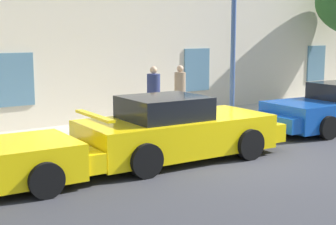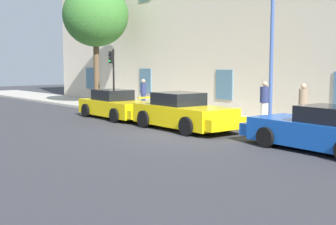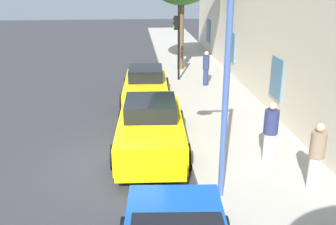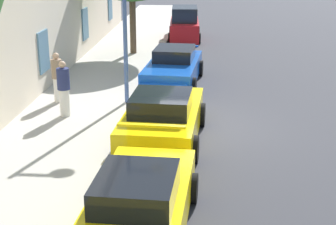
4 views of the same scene
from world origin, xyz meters
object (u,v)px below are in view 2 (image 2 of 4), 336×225
sportscar_white_middle (318,131)px  traffic_light (112,68)px  pedestrian_admiring (303,104)px  tree_midblock (96,16)px  street_lamp (264,32)px  pedestrian_bystander (265,102)px  sportscar_red_lead (118,106)px  sportscar_yellow_flank (186,114)px  pedestrian_strolling (143,93)px

sportscar_white_middle → traffic_light: size_ratio=1.54×
pedestrian_admiring → tree_midblock: bearing=-172.6°
pedestrian_admiring → street_lamp: bearing=-87.3°
pedestrian_admiring → pedestrian_bystander: bearing=-156.5°
sportscar_white_middle → sportscar_red_lead: bearing=-179.3°
traffic_light → pedestrian_admiring: traffic_light is taller
sportscar_white_middle → tree_midblock: tree_midblock is taller
sportscar_red_lead → pedestrian_admiring: pedestrian_admiring is taller
sportscar_yellow_flank → traffic_light: 8.28m
sportscar_white_middle → pedestrian_admiring: size_ratio=2.96×
tree_midblock → traffic_light: (2.42, -0.47, -3.08)m
street_lamp → sportscar_red_lead: bearing=-172.2°
pedestrian_bystander → street_lamp: bearing=-53.7°
traffic_light → sportscar_white_middle: bearing=-6.5°
tree_midblock → street_lamp: (13.29, -1.09, -1.70)m
sportscar_white_middle → pedestrian_bystander: (-4.45, 3.11, 0.43)m
sportscar_yellow_flank → sportscar_white_middle: 5.83m
sportscar_red_lead → traffic_light: traffic_light is taller
traffic_light → street_lamp: bearing=-3.3°
pedestrian_strolling → street_lamp: bearing=-11.0°
sportscar_red_lead → pedestrian_strolling: (-1.84, 2.96, 0.40)m
street_lamp → pedestrian_admiring: size_ratio=3.05×
tree_midblock → pedestrian_admiring: (13.16, 1.71, -4.47)m
sportscar_red_lead → street_lamp: size_ratio=0.93×
tree_midblock → sportscar_white_middle: bearing=-7.2°
pedestrian_strolling → traffic_light: bearing=-132.8°
sportscar_red_lead → street_lamp: 8.56m
sportscar_red_lead → sportscar_yellow_flank: 4.89m
street_lamp → pedestrian_strolling: (-9.71, 1.89, -2.79)m
sportscar_yellow_flank → street_lamp: street_lamp is taller
pedestrian_strolling → pedestrian_bystander: size_ratio=0.94×
sportscar_red_lead → street_lamp: bearing=7.8°
sportscar_red_lead → street_lamp: (7.87, 1.07, 3.19)m
tree_midblock → street_lamp: 13.44m
sportscar_red_lead → tree_midblock: size_ratio=0.67×
sportscar_white_middle → pedestrian_admiring: pedestrian_admiring is taller
street_lamp → sportscar_yellow_flank: bearing=-159.8°
street_lamp → pedestrian_strolling: bearing=169.0°
pedestrian_bystander → tree_midblock: bearing=-174.7°
sportscar_white_middle → pedestrian_bystander: bearing=145.1°
street_lamp → pedestrian_admiring: 3.95m
sportscar_yellow_flank → pedestrian_strolling: bearing=156.1°
sportscar_yellow_flank → street_lamp: (2.97, 1.09, 3.14)m
pedestrian_admiring → pedestrian_strolling: 9.62m
tree_midblock → pedestrian_bystander: size_ratio=4.08×
traffic_light → pedestrian_admiring: size_ratio=1.92×
sportscar_red_lead → traffic_light: bearing=150.5°
sportscar_yellow_flank → sportscar_white_middle: size_ratio=0.97×
sportscar_red_lead → sportscar_white_middle: 10.72m
sportscar_red_lead → traffic_light: size_ratio=1.48×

